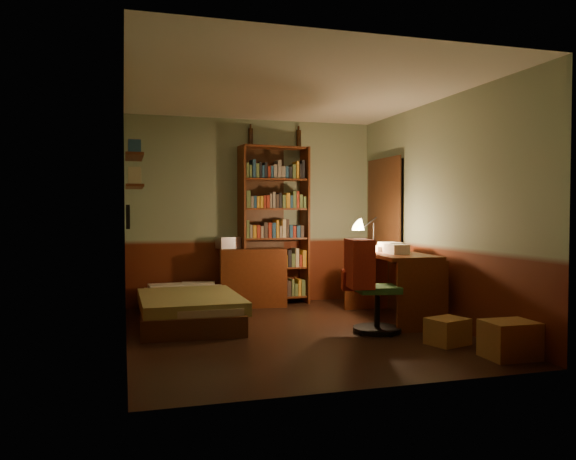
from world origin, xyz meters
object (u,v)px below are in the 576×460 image
object	(u,v)px
desk	(391,286)
office_chair	(377,290)
desk_lamp	(374,230)
cardboard_box_a	(510,340)
bed	(188,297)
cardboard_box_b	(447,331)
dresser	(253,277)
mini_stereo	(228,243)
bookshelf	(274,226)

from	to	relation	value
desk	office_chair	size ratio (longest dim) A/B	1.66
desk_lamp	cardboard_box_a	xyz separation A→B (m)	(0.29, -2.23, -0.91)
bed	cardboard_box_b	world-z (taller)	bed
dresser	mini_stereo	world-z (taller)	mini_stereo
office_chair	desk	bearing A→B (deg)	61.74
desk_lamp	bed	bearing A→B (deg)	-165.78
bookshelf	cardboard_box_a	world-z (taller)	bookshelf
mini_stereo	desk	bearing A→B (deg)	-54.12
bed	dresser	size ratio (longest dim) A/B	2.22
cardboard_box_a	dresser	bearing A→B (deg)	115.61
desk	desk_lamp	world-z (taller)	desk_lamp
dresser	desk	xyz separation A→B (m)	(1.40, -1.40, 0.01)
dresser	mini_stereo	xyz separation A→B (m)	(-0.32, 0.12, 0.48)
desk_lamp	bookshelf	bearing A→B (deg)	149.86
cardboard_box_b	cardboard_box_a	bearing A→B (deg)	-68.05
bed	cardboard_box_b	distance (m)	2.98
dresser	desk_lamp	distance (m)	1.83
mini_stereo	cardboard_box_a	bearing A→B (deg)	-73.41
bookshelf	desk	xyz separation A→B (m)	(1.07, -1.49, -0.70)
mini_stereo	desk	size ratio (longest dim) A/B	0.19
desk	cardboard_box_a	distance (m)	1.95
bookshelf	dresser	bearing A→B (deg)	-172.29
bed	desk_lamp	size ratio (longest dim) A/B	3.82
bed	desk_lamp	distance (m)	2.42
desk_lamp	cardboard_box_a	world-z (taller)	desk_lamp
cardboard_box_a	mini_stereo	bearing A→B (deg)	118.96
bookshelf	cardboard_box_a	bearing A→B (deg)	-76.48
desk_lamp	office_chair	xyz separation A→B (m)	(-0.38, -0.92, -0.61)
desk	cardboard_box_a	bearing A→B (deg)	-80.61
desk_lamp	cardboard_box_a	size ratio (longest dim) A/B	1.17
dresser	mini_stereo	bearing A→B (deg)	165.02
bookshelf	desk_lamp	xyz separation A→B (m)	(0.98, -1.18, -0.03)
cardboard_box_b	desk_lamp	bearing A→B (deg)	91.50
dresser	office_chair	size ratio (longest dim) A/B	0.98
office_chair	cardboard_box_a	size ratio (longest dim) A/B	2.06
bed	cardboard_box_a	bearing A→B (deg)	-41.69
bookshelf	mini_stereo	bearing A→B (deg)	169.59
bed	mini_stereo	distance (m)	1.32
mini_stereo	bookshelf	size ratio (longest dim) A/B	0.13
mini_stereo	bookshelf	xyz separation A→B (m)	(0.64, -0.04, 0.23)
dresser	desk_lamp	xyz separation A→B (m)	(1.31, -1.10, 0.67)
office_chair	mini_stereo	bearing A→B (deg)	129.67
bookshelf	desk	distance (m)	1.96
bed	bookshelf	world-z (taller)	bookshelf
desk_lamp	cardboard_box_b	xyz separation A→B (m)	(0.04, -1.62, -0.94)
bookshelf	desk	bearing A→B (deg)	-61.14
mini_stereo	cardboard_box_b	world-z (taller)	mini_stereo
cardboard_box_a	bed	bearing A→B (deg)	136.16
dresser	bookshelf	xyz separation A→B (m)	(0.33, 0.08, 0.71)
bed	mini_stereo	bearing A→B (deg)	58.15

